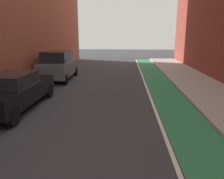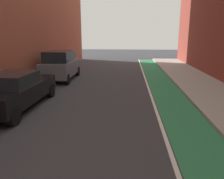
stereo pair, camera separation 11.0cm
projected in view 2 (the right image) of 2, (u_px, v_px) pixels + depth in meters
ground_plane at (92, 113)px, 8.92m from camera, size 79.17×79.17×0.00m
bike_lane_paint at (172, 101)px, 10.60m from camera, size 1.60×35.99×0.00m
lane_divider_stripe at (153, 100)px, 10.66m from camera, size 0.12×35.99×0.00m
sidewalk_right at (222, 100)px, 10.40m from camera, size 2.99×35.99×0.14m
parked_sedan_black at (15, 90)px, 9.30m from camera, size 1.83×4.76×1.53m
parked_suv_gray at (61, 65)px, 15.31m from camera, size 1.94×4.38×1.98m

